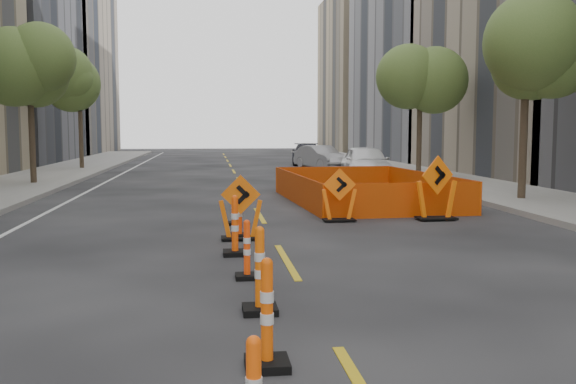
{
  "coord_description": "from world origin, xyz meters",
  "views": [
    {
      "loc": [
        -1.33,
        -6.96,
        2.31
      ],
      "look_at": [
        0.17,
        5.2,
        1.1
      ],
      "focal_mm": 40.0,
      "sensor_mm": 36.0,
      "label": 1
    }
  ],
  "objects": [
    {
      "name": "channelizer_6",
      "position": [
        -0.71,
        6.52,
        0.57
      ],
      "size": [
        0.45,
        0.45,
        1.13
      ],
      "primitive_type": null,
      "color": "#F03F0A",
      "rests_on": "ground"
    },
    {
      "name": "channelizer_2",
      "position": [
        -0.79,
        -0.97,
        0.54
      ],
      "size": [
        0.43,
        0.43,
        1.09
      ],
      "primitive_type": null,
      "color": "#E04F09",
      "rests_on": "ground"
    },
    {
      "name": "chevron_sign_center",
      "position": [
        1.89,
        8.64,
        0.67
      ],
      "size": [
        0.95,
        0.64,
        1.33
      ],
      "primitive_type": null,
      "rotation": [
        0.0,
        0.0,
        -0.12
      ],
      "color": "#FF640A",
      "rests_on": "ground"
    },
    {
      "name": "tree_l_c",
      "position": [
        -8.4,
        20.0,
        4.53
      ],
      "size": [
        2.8,
        2.8,
        5.95
      ],
      "color": "#382B1E",
      "rests_on": "ground"
    },
    {
      "name": "chevron_sign_right",
      "position": [
        4.38,
        8.58,
        0.82
      ],
      "size": [
        1.25,
        1.0,
        1.64
      ],
      "primitive_type": null,
      "rotation": [
        0.0,
        0.0,
        0.36
      ],
      "color": "#FE680A",
      "rests_on": "ground"
    },
    {
      "name": "ground_plane",
      "position": [
        0.0,
        0.0,
        0.0
      ],
      "size": [
        140.0,
        140.0,
        0.0
      ],
      "primitive_type": "plane",
      "color": "black"
    },
    {
      "name": "channelizer_4",
      "position": [
        -0.76,
        2.77,
        0.46
      ],
      "size": [
        0.36,
        0.36,
        0.92
      ],
      "primitive_type": null,
      "color": "#FE410A",
      "rests_on": "ground"
    },
    {
      "name": "sidewalk_right",
      "position": [
        9.0,
        12.0,
        0.07
      ],
      "size": [
        4.0,
        90.0,
        0.15
      ],
      "primitive_type": "cube",
      "color": "gray",
      "rests_on": "ground"
    },
    {
      "name": "parked_car_near",
      "position": [
        5.57,
        20.79,
        0.8
      ],
      "size": [
        2.3,
        4.86,
        1.61
      ],
      "primitive_type": "imported",
      "rotation": [
        0.0,
        0.0,
        -0.09
      ],
      "color": "white",
      "rests_on": "ground"
    },
    {
      "name": "parked_car_mid",
      "position": [
        5.04,
        29.35,
        0.68
      ],
      "size": [
        2.74,
        4.39,
        1.37
      ],
      "primitive_type": "imported",
      "rotation": [
        0.0,
        0.0,
        0.34
      ],
      "color": "#A2A1A6",
      "rests_on": "ground"
    },
    {
      "name": "channelizer_7",
      "position": [
        -0.75,
        8.39,
        0.48
      ],
      "size": [
        0.38,
        0.38,
        0.97
      ],
      "primitive_type": null,
      "color": "#FF430A",
      "rests_on": "ground"
    },
    {
      "name": "bld_right_c",
      "position": [
        17.0,
        23.8,
        7.0
      ],
      "size": [
        12.0,
        16.0,
        14.0
      ],
      "primitive_type": "cube",
      "color": "gray",
      "rests_on": "ground"
    },
    {
      "name": "tree_l_d",
      "position": [
        -8.4,
        30.0,
        4.53
      ],
      "size": [
        2.8,
        2.8,
        5.95
      ],
      "color": "#382B1E",
      "rests_on": "ground"
    },
    {
      "name": "tree_r_c",
      "position": [
        8.4,
        22.0,
        4.53
      ],
      "size": [
        2.8,
        2.8,
        5.95
      ],
      "color": "#382B1E",
      "rests_on": "ground"
    },
    {
      "name": "bld_right_d",
      "position": [
        17.0,
        40.2,
        10.0
      ],
      "size": [
        12.0,
        18.0,
        20.0
      ],
      "primitive_type": "cube",
      "color": "gray",
      "rests_on": "ground"
    },
    {
      "name": "bld_left_e",
      "position": [
        -17.0,
        55.6,
        10.0
      ],
      "size": [
        12.0,
        20.0,
        20.0
      ],
      "primitive_type": "cube",
      "color": "gray",
      "rests_on": "ground"
    },
    {
      "name": "parked_car_far",
      "position": [
        5.02,
        34.41,
        0.69
      ],
      "size": [
        2.54,
        4.98,
        1.39
      ],
      "primitive_type": "imported",
      "rotation": [
        0.0,
        0.0,
        -0.13
      ],
      "color": "black",
      "rests_on": "ground"
    },
    {
      "name": "channelizer_3",
      "position": [
        -0.71,
        0.9,
        0.55
      ],
      "size": [
        0.44,
        0.44,
        1.1
      ],
      "primitive_type": null,
      "color": "#E25709",
      "rests_on": "ground"
    },
    {
      "name": "tree_r_b",
      "position": [
        8.4,
        12.0,
        4.53
      ],
      "size": [
        2.8,
        2.8,
        5.95
      ],
      "color": "#382B1E",
      "rests_on": "ground"
    },
    {
      "name": "safety_fence",
      "position": [
        3.48,
        12.77,
        0.46
      ],
      "size": [
        4.72,
        7.56,
        0.92
      ],
      "primitive_type": null,
      "rotation": [
        0.0,
        0.0,
        0.06
      ],
      "color": "#F4600C",
      "rests_on": "ground"
    },
    {
      "name": "chevron_sign_left",
      "position": [
        -0.69,
        6.29,
        0.68
      ],
      "size": [
        0.95,
        0.61,
        1.36
      ],
      "primitive_type": null,
      "rotation": [
        0.0,
        0.0,
        -0.07
      ],
      "color": "#D75809",
      "rests_on": "ground"
    },
    {
      "name": "bld_right_e",
      "position": [
        17.0,
        58.6,
        8.0
      ],
      "size": [
        12.0,
        14.0,
        16.0
      ],
      "primitive_type": "cube",
      "color": "tan",
      "rests_on": "ground"
    },
    {
      "name": "channelizer_5",
      "position": [
        -0.87,
        4.65,
        0.55
      ],
      "size": [
        0.44,
        0.44,
        1.11
      ],
      "primitive_type": null,
      "color": "#EA4809",
      "rests_on": "ground"
    }
  ]
}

